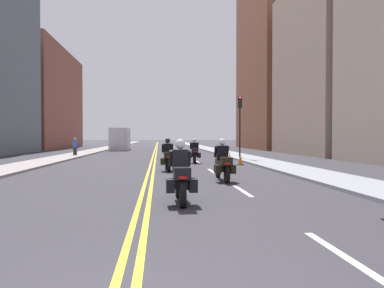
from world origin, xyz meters
TOP-DOWN VIEW (x-y plane):
  - ground_plane at (0.00, 48.00)m, footprint 264.00×264.00m
  - sidewalk_left at (-7.18, 48.00)m, footprint 2.42×144.00m
  - sidewalk_right at (7.18, 48.00)m, footprint 2.42×144.00m
  - centreline_yellow_inner at (-0.12, 48.00)m, footprint 0.12×132.00m
  - centreline_yellow_outer at (0.12, 48.00)m, footprint 0.12×132.00m
  - lane_dashes_white at (2.98, 29.00)m, footprint 0.14×56.40m
  - building_right_1 at (17.00, 29.10)m, footprint 7.52×12.53m
  - building_left_2 at (-17.75, 50.38)m, footprint 9.01×20.80m
  - building_right_2 at (17.27, 45.40)m, footprint 8.06×16.24m
  - motorcycle_0 at (0.93, 6.18)m, footprint 0.77×2.10m
  - motorcycle_1 at (2.83, 10.39)m, footprint 0.77×2.26m
  - motorcycle_2 at (0.83, 14.54)m, footprint 0.78×2.11m
  - motorcycle_3 at (2.71, 19.60)m, footprint 0.78×2.31m
  - traffic_cone_0 at (4.79, 18.41)m, footprint 0.35×0.35m
  - traffic_cone_2 at (5.29, 17.63)m, footprint 0.34×0.34m
  - traffic_light_near at (6.37, 22.27)m, footprint 0.28×0.38m
  - pedestrian_0 at (-6.94, 28.35)m, footprint 0.48×0.23m
  - parked_truck at (-4.57, 42.64)m, footprint 2.20×6.50m

SIDE VIEW (x-z plane):
  - ground_plane at x=0.00m, z-range 0.00..0.00m
  - centreline_yellow_inner at x=-0.12m, z-range 0.00..0.01m
  - centreline_yellow_outer at x=0.12m, z-range 0.00..0.01m
  - lane_dashes_white at x=2.98m, z-range 0.00..0.01m
  - sidewalk_left at x=-7.18m, z-range 0.00..0.12m
  - sidewalk_right at x=7.18m, z-range 0.00..0.12m
  - traffic_cone_2 at x=5.29m, z-range 0.00..0.71m
  - traffic_cone_0 at x=4.79m, z-range 0.00..0.73m
  - motorcycle_0 at x=0.93m, z-range -0.17..1.46m
  - motorcycle_2 at x=0.83m, z-range -0.16..1.47m
  - motorcycle_1 at x=2.83m, z-range -0.16..1.47m
  - motorcycle_3 at x=2.71m, z-range -0.13..1.46m
  - pedestrian_0 at x=-6.94m, z-range 0.03..1.65m
  - parked_truck at x=-4.57m, z-range -0.13..2.67m
  - traffic_light_near at x=6.37m, z-range 0.90..5.53m
  - building_left_2 at x=-17.75m, z-range 0.00..14.65m
  - building_right_1 at x=17.00m, z-range 0.00..16.73m
  - building_right_2 at x=17.27m, z-range 0.00..30.79m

